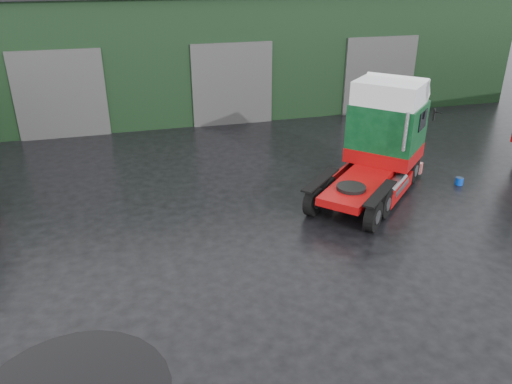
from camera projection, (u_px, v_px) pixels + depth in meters
ground at (280, 287)px, 12.64m from camera, size 100.00×100.00×0.00m
warehouse at (209, 43)px, 29.29m from camera, size 32.40×12.40×6.30m
hero_tractor at (370, 145)px, 16.65m from camera, size 6.28×6.14×3.83m
wash_bucket at (459, 181)px, 18.39m from camera, size 0.31×0.31×0.27m
tree_back_a at (72, 4)px, 35.45m from camera, size 4.40×4.40×9.50m
tree_back_b at (285, 13)px, 39.71m from camera, size 4.40×4.40×7.50m
puddle_1 at (371, 184)px, 18.49m from camera, size 2.48×2.48×0.01m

